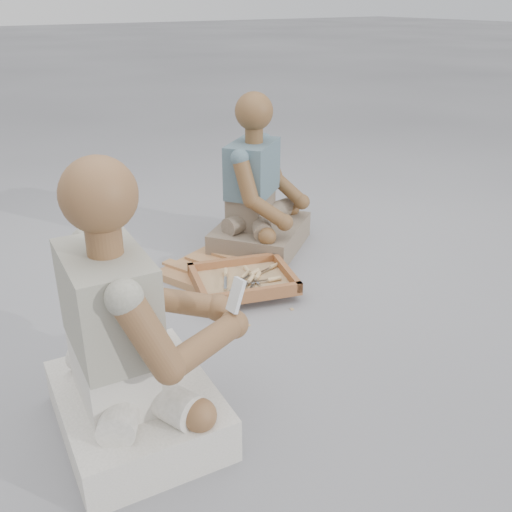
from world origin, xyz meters
TOP-DOWN VIEW (x-y plane):
  - ground at (0.00, 0.00)m, footprint 60.00×60.00m
  - carved_panel at (0.14, 0.65)m, footprint 0.74×0.62m
  - tool_tray at (0.09, 0.35)m, footprint 0.58×0.52m
  - chisel_0 at (0.15, 0.32)m, footprint 0.17×0.16m
  - chisel_1 at (0.16, 0.40)m, footprint 0.07×0.22m
  - chisel_2 at (0.29, 0.37)m, footprint 0.22×0.07m
  - chisel_3 at (0.10, 0.30)m, footprint 0.18×0.15m
  - chisel_4 at (0.04, 0.43)m, footprint 0.13×0.20m
  - chisel_5 at (0.15, 0.35)m, footprint 0.21×0.10m
  - chisel_6 at (0.20, 0.26)m, footprint 0.22×0.07m
  - chisel_7 at (0.10, 0.36)m, footprint 0.19×0.14m
  - wood_chip_0 at (0.28, 0.47)m, footprint 0.02×0.02m
  - wood_chip_1 at (-0.06, 0.05)m, footprint 0.02×0.02m
  - wood_chip_2 at (0.30, 0.72)m, footprint 0.02×0.02m
  - wood_chip_3 at (0.21, 0.60)m, footprint 0.02×0.02m
  - wood_chip_4 at (0.19, 0.06)m, footprint 0.02×0.02m
  - wood_chip_5 at (0.17, 0.30)m, footprint 0.02×0.02m
  - wood_chip_6 at (-0.16, 0.73)m, footprint 0.02×0.02m
  - wood_chip_7 at (0.00, 0.40)m, footprint 0.02×0.02m
  - wood_chip_8 at (-0.20, 0.72)m, footprint 0.02×0.02m
  - craftsman at (-0.75, -0.31)m, footprint 0.68×0.67m
  - companion at (0.47, 0.78)m, footprint 0.74×0.72m
  - mobile_phone at (-0.40, -0.40)m, footprint 0.06×0.05m

SIDE VIEW (x-z plane):
  - ground at x=0.00m, z-range 0.00..0.00m
  - wood_chip_0 at x=0.28m, z-range 0.00..0.00m
  - wood_chip_1 at x=-0.06m, z-range 0.00..0.00m
  - wood_chip_2 at x=0.30m, z-range 0.00..0.00m
  - wood_chip_3 at x=0.21m, z-range 0.00..0.00m
  - wood_chip_4 at x=0.19m, z-range 0.00..0.00m
  - wood_chip_5 at x=0.17m, z-range 0.00..0.00m
  - wood_chip_6 at x=-0.16m, z-range 0.00..0.00m
  - wood_chip_7 at x=0.00m, z-range 0.00..0.00m
  - wood_chip_8 at x=-0.20m, z-range 0.00..0.00m
  - carved_panel at x=0.14m, z-range 0.00..0.04m
  - tool_tray at x=0.09m, z-range 0.03..0.10m
  - chisel_7 at x=0.10m, z-range 0.06..0.08m
  - chisel_1 at x=0.16m, z-range 0.06..0.08m
  - chisel_0 at x=0.15m, z-range 0.06..0.09m
  - chisel_2 at x=0.29m, z-range 0.06..0.09m
  - chisel_6 at x=0.20m, z-range 0.07..0.09m
  - chisel_3 at x=0.10m, z-range 0.07..0.09m
  - chisel_4 at x=0.04m, z-range 0.07..0.09m
  - chisel_5 at x=0.15m, z-range 0.07..0.09m
  - companion at x=0.47m, z-range -0.15..0.76m
  - craftsman at x=-0.75m, z-range -0.16..0.82m
  - mobile_phone at x=-0.40m, z-range 0.41..0.52m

